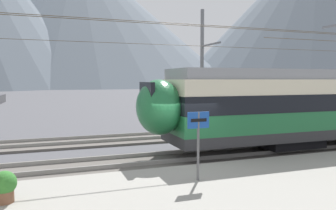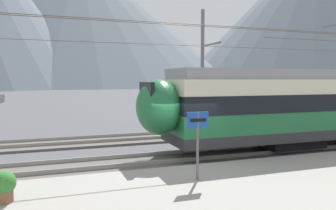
# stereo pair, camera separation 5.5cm
# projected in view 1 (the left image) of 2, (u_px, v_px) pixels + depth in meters

# --- Properties ---
(ground_plane) EXTENTS (400.00, 400.00, 0.00)m
(ground_plane) POSITION_uv_depth(u_px,v_px,m) (182.00, 167.00, 12.76)
(ground_plane) COLOR #4C4C51
(track_near) EXTENTS (120.00, 3.00, 0.28)m
(track_near) POSITION_uv_depth(u_px,v_px,m) (173.00, 159.00, 13.66)
(track_near) COLOR #5B5651
(track_near) RESTS_ON ground
(track_far) EXTENTS (120.00, 3.00, 0.28)m
(track_far) POSITION_uv_depth(u_px,v_px,m) (141.00, 138.00, 18.56)
(track_far) COLOR #5B5651
(track_far) RESTS_ON ground
(catenary_mast_far_side) EXTENTS (48.48, 2.68, 8.06)m
(catenary_mast_far_side) POSITION_uv_depth(u_px,v_px,m) (203.00, 68.00, 21.93)
(catenary_mast_far_side) COLOR slate
(catenary_mast_far_side) RESTS_ON ground
(platform_sign) EXTENTS (0.70, 0.08, 2.12)m
(platform_sign) POSITION_uv_depth(u_px,v_px,m) (198.00, 130.00, 9.98)
(platform_sign) COLOR #59595B
(platform_sign) RESTS_ON platform_slab
(potted_plant_platform_edge) EXTENTS (0.61, 0.61, 0.81)m
(potted_plant_platform_edge) POSITION_uv_depth(u_px,v_px,m) (4.00, 185.00, 8.23)
(potted_plant_platform_edge) COLOR brown
(potted_plant_platform_edge) RESTS_ON platform_slab
(mountain_central_peak) EXTENTS (179.90, 179.90, 77.84)m
(mountain_central_peak) POSITION_uv_depth(u_px,v_px,m) (79.00, 19.00, 191.45)
(mountain_central_peak) COLOR slate
(mountain_central_peak) RESTS_ON ground
(mountain_right_ridge) EXTENTS (177.71, 177.71, 92.61)m
(mountain_right_ridge) POSITION_uv_depth(u_px,v_px,m) (318.00, 10.00, 203.88)
(mountain_right_ridge) COLOR slate
(mountain_right_ridge) RESTS_ON ground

